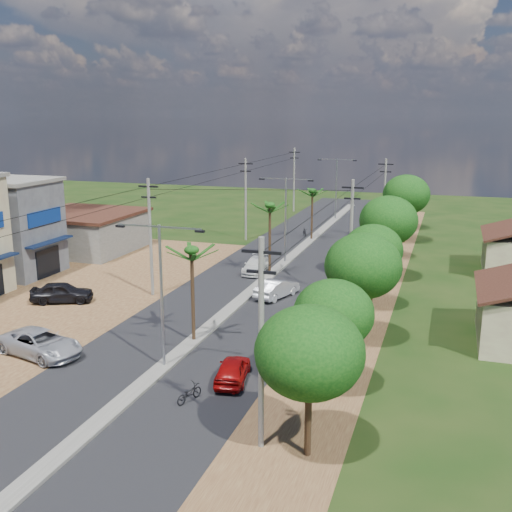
{
  "coord_description": "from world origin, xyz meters",
  "views": [
    {
      "loc": [
        14.33,
        -27.55,
        13.61
      ],
      "look_at": [
        0.43,
        14.92,
        3.0
      ],
      "focal_mm": 42.0,
      "sensor_mm": 36.0,
      "label": 1
    }
  ],
  "objects_px": {
    "car_white_far": "(256,266)",
    "roadside_sign": "(71,353)",
    "car_parked_silver": "(41,344)",
    "car_red_near": "(232,370)",
    "car_parked_dark": "(62,293)",
    "moto_rider_east": "(189,394)",
    "car_silver_mid": "(277,289)"
  },
  "relations": [
    {
      "from": "car_parked_dark",
      "to": "roadside_sign",
      "type": "relative_size",
      "value": 4.26
    },
    {
      "from": "car_white_far",
      "to": "car_parked_silver",
      "type": "bearing_deg",
      "value": -110.57
    },
    {
      "from": "car_red_near",
      "to": "car_silver_mid",
      "type": "relative_size",
      "value": 0.88
    },
    {
      "from": "car_white_far",
      "to": "car_parked_silver",
      "type": "relative_size",
      "value": 0.84
    },
    {
      "from": "car_red_near",
      "to": "car_parked_dark",
      "type": "xyz_separation_m",
      "value": [
        -16.66,
        8.73,
        0.12
      ]
    },
    {
      "from": "car_red_near",
      "to": "car_white_far",
      "type": "relative_size",
      "value": 0.84
    },
    {
      "from": "car_red_near",
      "to": "moto_rider_east",
      "type": "relative_size",
      "value": 2.29
    },
    {
      "from": "roadside_sign",
      "to": "car_parked_dark",
      "type": "bearing_deg",
      "value": 119.13
    },
    {
      "from": "moto_rider_east",
      "to": "car_parked_silver",
      "type": "bearing_deg",
      "value": 5.81
    },
    {
      "from": "car_silver_mid",
      "to": "moto_rider_east",
      "type": "distance_m",
      "value": 17.64
    },
    {
      "from": "car_parked_dark",
      "to": "car_red_near",
      "type": "bearing_deg",
      "value": -140.3
    },
    {
      "from": "car_white_far",
      "to": "roadside_sign",
      "type": "distance_m",
      "value": 21.89
    },
    {
      "from": "car_white_far",
      "to": "car_parked_dark",
      "type": "xyz_separation_m",
      "value": [
        -10.98,
        -12.58,
        0.11
      ]
    },
    {
      "from": "car_silver_mid",
      "to": "car_white_far",
      "type": "relative_size",
      "value": 0.95
    },
    {
      "from": "car_silver_mid",
      "to": "car_white_far",
      "type": "xyz_separation_m",
      "value": [
        -3.79,
        6.47,
        -0.05
      ]
    },
    {
      "from": "car_red_near",
      "to": "car_parked_dark",
      "type": "relative_size",
      "value": 0.84
    },
    {
      "from": "car_silver_mid",
      "to": "car_white_far",
      "type": "distance_m",
      "value": 7.5
    },
    {
      "from": "car_silver_mid",
      "to": "car_parked_silver",
      "type": "bearing_deg",
      "value": 75.4
    },
    {
      "from": "car_parked_dark",
      "to": "roadside_sign",
      "type": "distance_m",
      "value": 11.34
    },
    {
      "from": "car_white_far",
      "to": "car_parked_dark",
      "type": "distance_m",
      "value": 16.7
    },
    {
      "from": "car_parked_silver",
      "to": "car_parked_dark",
      "type": "bearing_deg",
      "value": 43.09
    },
    {
      "from": "car_parked_silver",
      "to": "car_red_near",
      "type": "bearing_deg",
      "value": -74.86
    },
    {
      "from": "car_red_near",
      "to": "roadside_sign",
      "type": "distance_m",
      "value": 9.69
    },
    {
      "from": "car_silver_mid",
      "to": "car_parked_dark",
      "type": "height_order",
      "value": "car_parked_dark"
    },
    {
      "from": "moto_rider_east",
      "to": "car_silver_mid",
      "type": "bearing_deg",
      "value": -68.22
    },
    {
      "from": "car_red_near",
      "to": "car_silver_mid",
      "type": "height_order",
      "value": "car_silver_mid"
    },
    {
      "from": "moto_rider_east",
      "to": "roadside_sign",
      "type": "bearing_deg",
      "value": 2.63
    },
    {
      "from": "car_red_near",
      "to": "car_white_far",
      "type": "height_order",
      "value": "car_white_far"
    },
    {
      "from": "car_parked_dark",
      "to": "roadside_sign",
      "type": "height_order",
      "value": "car_parked_dark"
    },
    {
      "from": "car_red_near",
      "to": "car_parked_silver",
      "type": "relative_size",
      "value": 0.71
    },
    {
      "from": "car_parked_silver",
      "to": "roadside_sign",
      "type": "distance_m",
      "value": 2.02
    },
    {
      "from": "car_silver_mid",
      "to": "car_parked_silver",
      "type": "distance_m",
      "value": 17.96
    }
  ]
}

